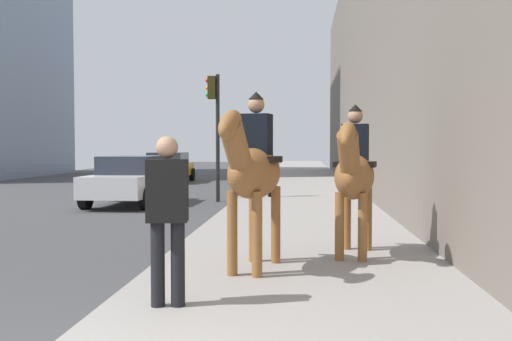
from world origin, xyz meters
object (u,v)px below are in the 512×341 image
(mounted_horse_far, at_px, (354,174))
(pedestrian_greeting, at_px, (167,209))
(traffic_light_near_curb, at_px, (215,117))
(car_near_lane, at_px, (169,166))
(mounted_horse_near, at_px, (253,170))
(car_mid_lane, at_px, (131,179))

(mounted_horse_far, height_order, pedestrian_greeting, mounted_horse_far)
(traffic_light_near_curb, bearing_deg, car_near_lane, 21.29)
(mounted_horse_near, bearing_deg, traffic_light_near_curb, -156.52)
(mounted_horse_near, distance_m, car_near_lane, 20.45)
(pedestrian_greeting, distance_m, car_mid_lane, 11.41)
(mounted_horse_near, height_order, pedestrian_greeting, mounted_horse_near)
(pedestrian_greeting, bearing_deg, car_mid_lane, 12.03)
(car_near_lane, height_order, traffic_light_near_curb, traffic_light_near_curb)
(car_mid_lane, bearing_deg, mounted_horse_near, 27.29)
(traffic_light_near_curb, bearing_deg, mounted_horse_near, -168.57)
(mounted_horse_far, height_order, traffic_light_near_curb, traffic_light_near_curb)
(mounted_horse_near, relative_size, pedestrian_greeting, 1.36)
(mounted_horse_near, bearing_deg, mounted_horse_far, 139.63)
(car_mid_lane, bearing_deg, car_near_lane, -171.11)
(mounted_horse_far, height_order, car_near_lane, mounted_horse_far)
(car_mid_lane, relative_size, traffic_light_near_curb, 1.03)
(mounted_horse_near, relative_size, car_near_lane, 0.58)
(mounted_horse_far, distance_m, car_mid_lane, 9.88)
(car_near_lane, bearing_deg, pedestrian_greeting, -168.41)
(car_near_lane, bearing_deg, mounted_horse_far, -160.68)
(car_near_lane, xyz_separation_m, traffic_light_near_curb, (-9.45, -3.68, 1.87))
(car_near_lane, bearing_deg, traffic_light_near_curb, -160.37)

